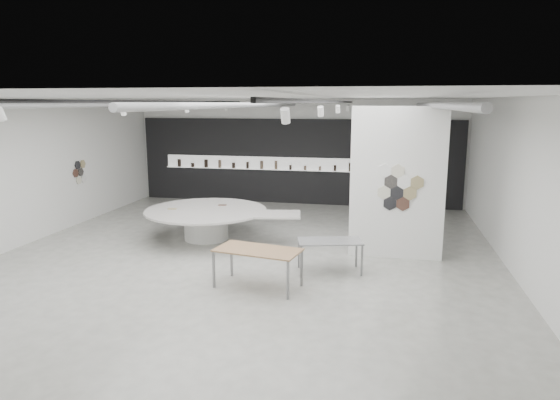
% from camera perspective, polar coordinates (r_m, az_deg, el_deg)
% --- Properties ---
extents(room, '(12.02, 14.02, 3.82)m').
position_cam_1_polar(room, '(11.59, -4.68, 3.08)').
color(room, '#ABABA1').
rests_on(room, ground).
extents(back_wall_display, '(11.80, 0.27, 3.10)m').
position_cam_1_polar(back_wall_display, '(18.35, 1.60, 4.38)').
color(back_wall_display, black).
rests_on(back_wall_display, ground).
extents(partition_column, '(2.20, 0.38, 3.60)m').
position_cam_1_polar(partition_column, '(12.14, 13.24, 1.87)').
color(partition_column, white).
rests_on(partition_column, ground).
extents(display_island, '(4.59, 3.82, 0.84)m').
position_cam_1_polar(display_island, '(13.72, -8.17, -2.24)').
color(display_island, white).
rests_on(display_island, ground).
extents(sample_table_wood, '(1.82, 1.14, 0.79)m').
position_cam_1_polar(sample_table_wood, '(10.05, -2.56, -5.97)').
color(sample_table_wood, '#956F4D').
rests_on(sample_table_wood, ground).
extents(sample_table_stone, '(1.52, 1.02, 0.71)m').
position_cam_1_polar(sample_table_stone, '(11.01, 5.71, -4.93)').
color(sample_table_stone, gray).
rests_on(sample_table_stone, ground).
extents(kitchen_counter, '(1.73, 0.76, 1.33)m').
position_cam_1_polar(kitchen_counter, '(17.82, 12.28, 0.48)').
color(kitchen_counter, white).
rests_on(kitchen_counter, ground).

